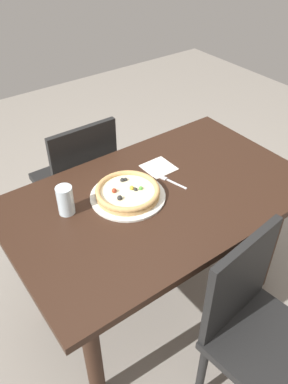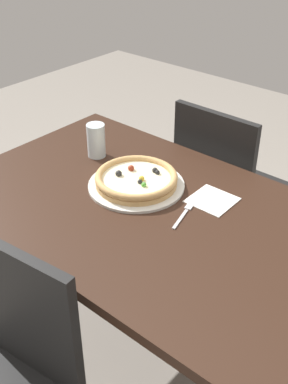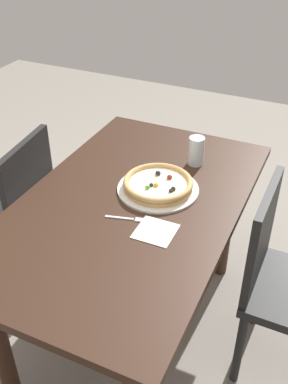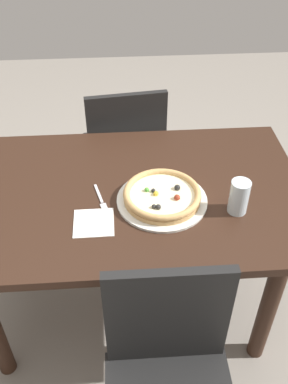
% 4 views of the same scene
% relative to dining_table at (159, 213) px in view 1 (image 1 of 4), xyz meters
% --- Properties ---
extents(ground_plane, '(6.00, 6.00, 0.00)m').
position_rel_dining_table_xyz_m(ground_plane, '(0.00, 0.00, -0.62)').
color(ground_plane, gray).
extents(dining_table, '(1.36, 0.83, 0.74)m').
position_rel_dining_table_xyz_m(dining_table, '(0.00, 0.00, 0.00)').
color(dining_table, '#331E14').
rests_on(dining_table, ground).
extents(chair_near, '(0.44, 0.44, 0.87)m').
position_rel_dining_table_xyz_m(chair_near, '(-0.01, -0.63, -0.14)').
color(chair_near, black).
rests_on(chair_near, ground).
extents(chair_far, '(0.40, 0.40, 0.87)m').
position_rel_dining_table_xyz_m(chair_far, '(-0.10, 0.63, -0.14)').
color(chair_far, black).
rests_on(chair_far, ground).
extents(plate, '(0.33, 0.33, 0.01)m').
position_rel_dining_table_xyz_m(plate, '(-0.13, 0.07, 0.12)').
color(plate, silver).
rests_on(plate, dining_table).
extents(pizza, '(0.28, 0.28, 0.04)m').
position_rel_dining_table_xyz_m(pizza, '(-0.13, 0.07, 0.14)').
color(pizza, tan).
rests_on(pizza, plate).
extents(fork, '(0.06, 0.16, 0.00)m').
position_rel_dining_table_xyz_m(fork, '(0.09, 0.05, 0.12)').
color(fork, silver).
rests_on(fork, dining_table).
extents(drinking_glass, '(0.07, 0.07, 0.13)m').
position_rel_dining_table_xyz_m(drinking_glass, '(-0.39, 0.14, 0.18)').
color(drinking_glass, silver).
rests_on(drinking_glass, dining_table).
extents(napkin, '(0.14, 0.14, 0.00)m').
position_rel_dining_table_xyz_m(napkin, '(0.12, 0.16, 0.12)').
color(napkin, white).
rests_on(napkin, dining_table).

